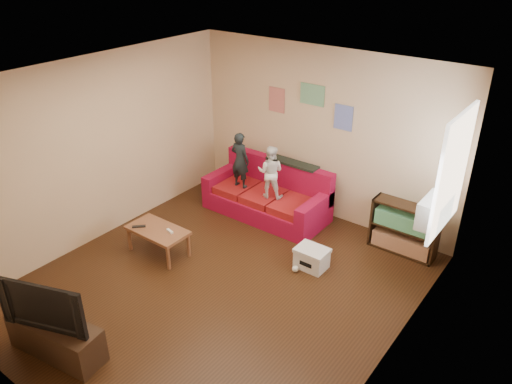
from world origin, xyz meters
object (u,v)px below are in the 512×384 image
Objects in this scene: child_a at (240,160)px; television at (48,302)px; coffee_table at (158,232)px; bookshelf at (404,231)px; child_b at (270,172)px; sofa at (269,197)px; file_box at (312,258)px; tv_stand at (56,338)px.

child_a reaches higher than television.
coffee_table is 0.93× the size of bookshelf.
child_b is at bearing -168.91° from bookshelf.
child_b is at bearing -48.72° from sofa.
sofa reaches higher than coffee_table.
file_box is at bearing -33.04° from sofa.
child_b reaches higher than tv_stand.
child_a is at bearing 76.59° from television.
file_box is 0.39× the size of tv_stand.
sofa is at bearing 69.74° from television.
bookshelf is at bearing 169.47° from child_b.
bookshelf is 4.73m from television.
sofa is 1.99m from coffee_table.
coffee_table is (-0.58, -1.90, 0.05)m from sofa.
bookshelf is at bearing 53.10° from tv_stand.
bookshelf is at bearing 6.08° from sofa.
sofa is at bearing -173.92° from bookshelf.
coffee_table is at bearing -142.47° from bookshelf.
child_a is at bearing -171.37° from bookshelf.
television is (0.00, 0.00, 0.50)m from tv_stand.
television reaches higher than coffee_table.
sofa is 2.15× the size of child_a.
child_b reaches higher than sofa.
television reaches higher than bookshelf.
child_a is (-0.45, -0.17, 0.59)m from sofa.
bookshelf is (2.78, 2.14, -0.00)m from coffee_table.
sofa is at bearing 80.97° from tv_stand.
child_b is 1.95m from coffee_table.
file_box is at bearing 56.65° from tv_stand.
child_a reaches higher than sofa.
tv_stand is (-0.18, -3.75, -0.64)m from child_b.
child_a is 0.93× the size of television.
bookshelf reaches higher than tv_stand.
file_box is (1.82, -0.72, -0.73)m from child_a.
child_a reaches higher than bookshelf.
child_a is 2.74m from bookshelf.
coffee_table is at bearing 85.20° from child_a.
sofa is 2.22m from bookshelf.
television reaches higher than tv_stand.
child_a reaches higher than tv_stand.
child_a is at bearing 158.38° from file_box.
child_b is 1.58m from file_box.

